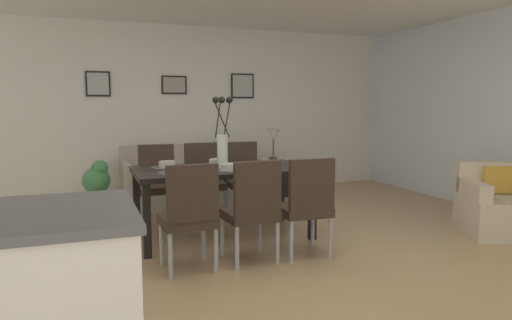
# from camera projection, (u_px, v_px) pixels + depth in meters

# --- Properties ---
(ground_plane) EXTENTS (9.00, 9.00, 0.00)m
(ground_plane) POSITION_uv_depth(u_px,v_px,m) (245.00, 253.00, 4.37)
(ground_plane) COLOR tan
(back_wall_panel) EXTENTS (9.00, 0.10, 2.60)m
(back_wall_panel) POSITION_uv_depth(u_px,v_px,m) (176.00, 111.00, 7.23)
(back_wall_panel) COLOR white
(back_wall_panel) RESTS_ON ground
(side_window_wall) EXTENTS (0.10, 6.30, 2.60)m
(side_window_wall) POSITION_uv_depth(u_px,v_px,m) (507.00, 112.00, 5.86)
(side_window_wall) COLOR white
(side_window_wall) RESTS_ON ground
(dining_table) EXTENTS (1.80, 0.94, 0.74)m
(dining_table) POSITION_uv_depth(u_px,v_px,m) (223.00, 175.00, 4.84)
(dining_table) COLOR black
(dining_table) RESTS_ON ground
(dining_chair_near_left) EXTENTS (0.45, 0.45, 0.92)m
(dining_chair_near_left) POSITION_uv_depth(u_px,v_px,m) (190.00, 212.00, 3.83)
(dining_chair_near_left) COLOR #33261E
(dining_chair_near_left) RESTS_ON ground
(dining_chair_near_right) EXTENTS (0.46, 0.46, 0.92)m
(dining_chair_near_right) POSITION_uv_depth(u_px,v_px,m) (158.00, 180.00, 5.47)
(dining_chair_near_right) COLOR #33261E
(dining_chair_near_right) RESTS_ON ground
(dining_chair_far_left) EXTENTS (0.46, 0.46, 0.92)m
(dining_chair_far_left) POSITION_uv_depth(u_px,v_px,m) (253.00, 206.00, 4.05)
(dining_chair_far_left) COLOR #33261E
(dining_chair_far_left) RESTS_ON ground
(dining_chair_far_right) EXTENTS (0.45, 0.45, 0.92)m
(dining_chair_far_right) POSITION_uv_depth(u_px,v_px,m) (204.00, 177.00, 5.70)
(dining_chair_far_right) COLOR #33261E
(dining_chair_far_right) RESTS_ON ground
(dining_chair_mid_left) EXTENTS (0.46, 0.46, 0.92)m
(dining_chair_mid_left) POSITION_uv_depth(u_px,v_px,m) (306.00, 202.00, 4.22)
(dining_chair_mid_left) COLOR #33261E
(dining_chair_mid_left) RESTS_ON ground
(dining_chair_mid_right) EXTENTS (0.46, 0.46, 0.92)m
(dining_chair_mid_right) POSITION_uv_depth(u_px,v_px,m) (243.00, 175.00, 5.83)
(dining_chair_mid_right) COLOR #33261E
(dining_chair_mid_right) RESTS_ON ground
(centerpiece_vase) EXTENTS (0.21, 0.23, 0.73)m
(centerpiece_vase) POSITION_uv_depth(u_px,v_px,m) (222.00, 141.00, 4.79)
(centerpiece_vase) COLOR silver
(centerpiece_vase) RESTS_ON dining_table
(placemat_near_left) EXTENTS (0.32, 0.32, 0.01)m
(placemat_near_left) POSITION_uv_depth(u_px,v_px,m) (175.00, 173.00, 4.44)
(placemat_near_left) COLOR #4C4742
(placemat_near_left) RESTS_ON dining_table
(bowl_near_left) EXTENTS (0.17, 0.17, 0.07)m
(bowl_near_left) POSITION_uv_depth(u_px,v_px,m) (175.00, 169.00, 4.44)
(bowl_near_left) COLOR #B2ADA3
(bowl_near_left) RESTS_ON dining_table
(placemat_near_right) EXTENTS (0.32, 0.32, 0.01)m
(placemat_near_right) POSITION_uv_depth(u_px,v_px,m) (167.00, 167.00, 4.83)
(placemat_near_right) COLOR #4C4742
(placemat_near_right) RESTS_ON dining_table
(bowl_near_right) EXTENTS (0.17, 0.17, 0.07)m
(bowl_near_right) POSITION_uv_depth(u_px,v_px,m) (167.00, 164.00, 4.83)
(bowl_near_right) COLOR #B2ADA3
(bowl_near_right) RESTS_ON dining_table
(placemat_far_left) EXTENTS (0.32, 0.32, 0.01)m
(placemat_far_left) POSITION_uv_depth(u_px,v_px,m) (229.00, 170.00, 4.63)
(placemat_far_left) COLOR #4C4742
(placemat_far_left) RESTS_ON dining_table
(bowl_far_left) EXTENTS (0.17, 0.17, 0.07)m
(bowl_far_left) POSITION_uv_depth(u_px,v_px,m) (229.00, 166.00, 4.62)
(bowl_far_left) COLOR #B2ADA3
(bowl_far_left) RESTS_ON dining_table
(placemat_far_right) EXTENTS (0.32, 0.32, 0.01)m
(placemat_far_right) POSITION_uv_depth(u_px,v_px,m) (217.00, 165.00, 5.02)
(placemat_far_right) COLOR #4C4742
(placemat_far_right) RESTS_ON dining_table
(bowl_far_right) EXTENTS (0.17, 0.17, 0.07)m
(bowl_far_right) POSITION_uv_depth(u_px,v_px,m) (217.00, 162.00, 5.02)
(bowl_far_right) COLOR #B2ADA3
(bowl_far_right) RESTS_ON dining_table
(sofa) EXTENTS (1.98, 0.84, 0.80)m
(sofa) POSITION_uv_depth(u_px,v_px,m) (193.00, 182.00, 6.69)
(sofa) COLOR #A89E8E
(sofa) RESTS_ON ground
(side_table) EXTENTS (0.36, 0.36, 0.52)m
(side_table) POSITION_uv_depth(u_px,v_px,m) (273.00, 179.00, 7.11)
(side_table) COLOR black
(side_table) RESTS_ON ground
(table_lamp) EXTENTS (0.22, 0.22, 0.51)m
(table_lamp) POSITION_uv_depth(u_px,v_px,m) (273.00, 138.00, 7.03)
(table_lamp) COLOR #4C4C51
(table_lamp) RESTS_ON side_table
(armchair) EXTENTS (1.07, 1.07, 0.75)m
(armchair) POSITION_uv_depth(u_px,v_px,m) (502.00, 207.00, 5.03)
(armchair) COLOR beige
(armchair) RESTS_ON ground
(framed_picture_left) EXTENTS (0.34, 0.03, 0.36)m
(framed_picture_left) POSITION_uv_depth(u_px,v_px,m) (98.00, 84.00, 6.72)
(framed_picture_left) COLOR black
(framed_picture_center) EXTENTS (0.39, 0.03, 0.28)m
(framed_picture_center) POSITION_uv_depth(u_px,v_px,m) (174.00, 85.00, 7.11)
(framed_picture_center) COLOR black
(framed_picture_right) EXTENTS (0.38, 0.03, 0.40)m
(framed_picture_right) POSITION_uv_depth(u_px,v_px,m) (242.00, 86.00, 7.50)
(framed_picture_right) COLOR black
(potted_plant) EXTENTS (0.36, 0.36, 0.67)m
(potted_plant) POSITION_uv_depth(u_px,v_px,m) (97.00, 182.00, 6.11)
(potted_plant) COLOR silver
(potted_plant) RESTS_ON ground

